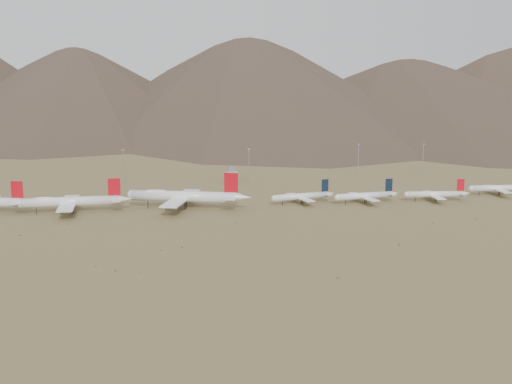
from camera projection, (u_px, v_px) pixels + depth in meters
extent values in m
plane|color=olive|center=(204.00, 216.00, 368.26)|extent=(3000.00, 3000.00, 0.00)
cone|color=white|center=(27.00, 202.00, 372.74)|extent=(10.50, 6.98, 4.98)
cube|color=white|center=(20.00, 202.00, 373.01)|extent=(8.82, 19.25, 0.33)
cube|color=#AD0A16|center=(17.00, 190.00, 371.84)|extent=(6.90, 2.02, 9.81)
cylinder|color=white|center=(70.00, 202.00, 374.89)|extent=(55.35, 7.72, 5.70)
sphere|color=white|center=(21.00, 203.00, 369.74)|extent=(5.59, 5.59, 5.59)
cone|color=white|center=(124.00, 199.00, 380.59)|extent=(10.11, 5.49, 5.13)
cube|color=white|center=(68.00, 203.00, 374.84)|extent=(10.68, 50.87, 0.71)
cube|color=white|center=(117.00, 199.00, 379.74)|extent=(5.67, 19.39, 0.34)
cube|color=#AD0A16|center=(114.00, 187.00, 378.26)|extent=(7.19, 0.78, 10.12)
cylinder|color=black|center=(36.00, 211.00, 372.12)|extent=(0.37, 0.37, 3.86)
cylinder|color=black|center=(73.00, 209.00, 377.31)|extent=(0.46, 0.46, 3.86)
cylinder|color=black|center=(72.00, 210.00, 374.55)|extent=(0.46, 0.46, 3.86)
ellipsoid|color=white|center=(45.00, 200.00, 371.94)|extent=(17.80, 4.92, 3.42)
cylinder|color=slate|center=(70.00, 202.00, 384.86)|extent=(5.61, 2.77, 2.57)
cylinder|color=slate|center=(67.00, 209.00, 365.30)|extent=(5.61, 2.77, 2.57)
cylinder|color=slate|center=(72.00, 200.00, 393.67)|extent=(5.61, 2.77, 2.57)
cylinder|color=slate|center=(65.00, 212.00, 356.50)|extent=(5.61, 2.77, 2.57)
cylinder|color=white|center=(183.00, 196.00, 385.70)|extent=(62.80, 25.02, 6.58)
sphere|color=white|center=(133.00, 195.00, 390.21)|extent=(6.45, 6.45, 6.45)
cone|color=white|center=(242.00, 197.00, 380.56)|extent=(12.70, 9.03, 5.92)
cube|color=white|center=(181.00, 198.00, 386.05)|extent=(26.91, 58.79, 0.82)
cube|color=white|center=(233.00, 197.00, 381.26)|extent=(12.00, 22.89, 0.39)
cube|color=#AD0A16|center=(231.00, 183.00, 379.96)|extent=(8.09, 3.00, 11.68)
cylinder|color=black|center=(148.00, 204.00, 389.82)|extent=(0.42, 0.42, 4.46)
cylinder|color=black|center=(186.00, 205.00, 388.08)|extent=(0.53, 0.53, 4.46)
cylinder|color=black|center=(185.00, 206.00, 384.88)|extent=(0.53, 0.53, 4.46)
ellipsoid|color=white|center=(157.00, 193.00, 387.73)|extent=(20.93, 10.71, 3.95)
cylinder|color=slate|center=(186.00, 197.00, 397.71)|extent=(6.96, 4.70, 2.96)
cylinder|color=slate|center=(176.00, 204.00, 374.96)|extent=(6.96, 4.70, 2.96)
cylinder|color=slate|center=(190.00, 194.00, 407.95)|extent=(6.96, 4.70, 2.96)
cylinder|color=slate|center=(171.00, 208.00, 364.72)|extent=(6.96, 4.70, 2.96)
cylinder|color=white|center=(301.00, 196.00, 402.87)|extent=(36.61, 12.28, 3.98)
sphere|color=white|center=(274.00, 198.00, 396.08)|extent=(3.90, 3.90, 3.90)
cone|color=white|center=(330.00, 194.00, 410.41)|extent=(7.25, 5.00, 3.58)
cube|color=white|center=(300.00, 197.00, 402.70)|extent=(12.91, 31.94, 0.50)
cube|color=white|center=(326.00, 194.00, 409.31)|extent=(5.95, 12.38, 0.24)
cube|color=black|center=(325.00, 185.00, 408.08)|extent=(4.72, 1.44, 7.86)
cylinder|color=black|center=(282.00, 203.00, 398.70)|extent=(0.42, 0.42, 2.72)
cylinder|color=black|center=(301.00, 201.00, 404.63)|extent=(0.52, 0.52, 2.72)
cylinder|color=black|center=(303.00, 202.00, 402.81)|extent=(0.52, 0.52, 2.72)
cylinder|color=slate|center=(294.00, 197.00, 410.90)|extent=(3.98, 2.58, 1.79)
cylinder|color=slate|center=(306.00, 201.00, 394.84)|extent=(3.98, 2.58, 1.79)
cylinder|color=white|center=(364.00, 196.00, 404.33)|extent=(37.64, 10.36, 4.07)
sphere|color=white|center=(338.00, 197.00, 398.45)|extent=(3.99, 3.99, 3.99)
cone|color=white|center=(394.00, 193.00, 410.87)|extent=(7.27, 4.75, 3.66)
cube|color=white|center=(363.00, 197.00, 404.20)|extent=(11.35, 32.69, 0.51)
cube|color=white|center=(390.00, 193.00, 409.91)|extent=(5.39, 12.61, 0.24)
cube|color=black|center=(389.00, 185.00, 408.69)|extent=(4.87, 1.19, 8.03)
cylinder|color=black|center=(346.00, 202.00, 400.81)|extent=(0.43, 0.43, 2.78)
cylinder|color=black|center=(365.00, 201.00, 406.11)|extent=(0.54, 0.54, 2.78)
cylinder|color=black|center=(366.00, 201.00, 404.21)|extent=(0.54, 0.54, 2.78)
cylinder|color=slate|center=(357.00, 196.00, 412.78)|extent=(4.01, 2.44, 1.83)
cylinder|color=slate|center=(370.00, 201.00, 395.98)|extent=(4.01, 2.44, 1.83)
cylinder|color=white|center=(435.00, 194.00, 410.72)|extent=(36.35, 7.26, 3.92)
sphere|color=white|center=(407.00, 194.00, 409.64)|extent=(3.85, 3.85, 3.85)
cone|color=white|center=(466.00, 193.00, 411.89)|extent=(6.80, 4.12, 3.53)
cube|color=white|center=(434.00, 195.00, 410.78)|extent=(8.63, 31.38, 0.49)
cube|color=white|center=(461.00, 193.00, 411.70)|extent=(4.33, 12.02, 0.24)
cube|color=#AD0A16|center=(461.00, 185.00, 410.71)|extent=(4.71, 0.79, 7.74)
cylinder|color=black|center=(415.00, 199.00, 410.54)|extent=(0.41, 0.41, 2.68)
cylinder|color=black|center=(435.00, 199.00, 412.31)|extent=(0.52, 0.52, 2.68)
cylinder|color=black|center=(436.00, 200.00, 410.38)|extent=(0.52, 0.52, 2.68)
cylinder|color=slate|center=(429.00, 194.00, 419.48)|extent=(3.76, 2.09, 1.77)
cylinder|color=slate|center=(438.00, 199.00, 402.43)|extent=(3.76, 2.09, 1.77)
cylinder|color=white|center=(498.00, 188.00, 432.46)|extent=(37.93, 6.06, 4.10)
sphere|color=white|center=(471.00, 189.00, 430.57)|extent=(4.02, 4.02, 4.02)
cube|color=white|center=(497.00, 189.00, 432.49)|extent=(7.72, 32.64, 0.51)
cylinder|color=black|center=(479.00, 193.00, 431.74)|extent=(0.43, 0.43, 2.81)
cylinder|color=black|center=(498.00, 193.00, 434.14)|extent=(0.54, 0.54, 2.81)
cylinder|color=black|center=(500.00, 193.00, 432.13)|extent=(0.54, 0.54, 2.81)
cylinder|color=slate|center=(491.00, 188.00, 441.55)|extent=(3.87, 2.04, 1.85)
cylinder|color=slate|center=(503.00, 193.00, 423.79)|extent=(3.87, 2.04, 1.85)
cube|color=tan|center=(232.00, 177.00, 488.87)|extent=(8.00, 8.00, 8.00)
cube|color=slate|center=(232.00, 169.00, 487.82)|extent=(6.00, 6.00, 4.00)
cylinder|color=gray|center=(124.00, 167.00, 479.64)|extent=(0.50, 0.50, 25.00)
cube|color=gray|center=(123.00, 150.00, 477.41)|extent=(2.00, 0.60, 0.80)
cylinder|color=gray|center=(249.00, 166.00, 487.06)|extent=(0.50, 0.50, 25.00)
cube|color=gray|center=(249.00, 149.00, 484.83)|extent=(2.00, 0.60, 0.80)
cylinder|color=gray|center=(358.00, 160.00, 520.08)|extent=(0.50, 0.50, 25.00)
cube|color=gray|center=(359.00, 144.00, 517.85)|extent=(2.00, 0.60, 0.80)
cylinder|color=gray|center=(423.00, 160.00, 521.43)|extent=(0.50, 0.50, 25.00)
cube|color=gray|center=(424.00, 144.00, 519.20)|extent=(2.00, 0.60, 0.80)
ellipsoid|color=brown|center=(338.00, 277.00, 252.81)|extent=(1.02, 1.02, 0.83)
ellipsoid|color=brown|center=(476.00, 218.00, 359.36)|extent=(0.83, 0.83, 0.67)
ellipsoid|color=brown|center=(95.00, 265.00, 269.02)|extent=(1.05, 1.05, 0.64)
ellipsoid|color=brown|center=(182.00, 247.00, 298.78)|extent=(0.92, 0.92, 0.70)
ellipsoid|color=brown|center=(433.00, 222.00, 350.12)|extent=(1.05, 1.05, 0.71)
ellipsoid|color=brown|center=(69.00, 224.00, 345.20)|extent=(0.87, 0.87, 0.47)
ellipsoid|color=brown|center=(162.00, 250.00, 293.50)|extent=(0.82, 0.82, 0.54)
ellipsoid|color=brown|center=(399.00, 244.00, 303.09)|extent=(0.91, 0.91, 0.76)
ellipsoid|color=brown|center=(236.00, 222.00, 349.83)|extent=(0.96, 0.96, 0.60)
ellipsoid|color=brown|center=(20.00, 235.00, 321.53)|extent=(0.92, 0.92, 0.70)
ellipsoid|color=brown|center=(140.00, 272.00, 259.89)|extent=(0.54, 0.54, 0.42)
ellipsoid|color=brown|center=(115.00, 270.00, 261.98)|extent=(0.91, 0.91, 0.74)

